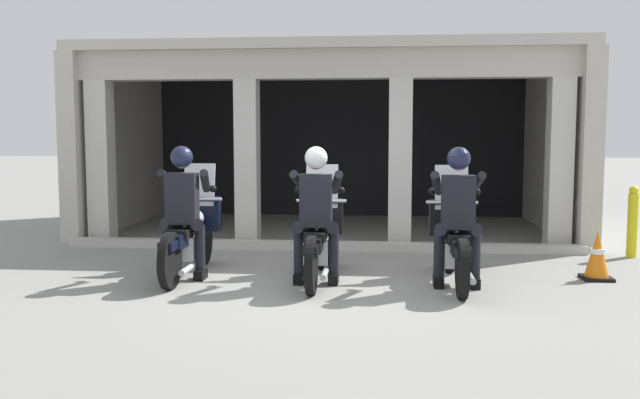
{
  "coord_description": "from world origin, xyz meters",
  "views": [
    {
      "loc": [
        0.76,
        -7.62,
        1.73
      ],
      "look_at": [
        0.0,
        0.51,
        0.93
      ],
      "focal_mm": 38.05,
      "sensor_mm": 36.0,
      "label": 1
    }
  ],
  "objects_px": {
    "motorcycle_left": "(191,234)",
    "police_officer_left": "(183,201)",
    "motorcycle_center": "(319,237)",
    "bollard_kerbside": "(633,222)",
    "police_officer_right": "(458,205)",
    "traffic_cone_flank": "(597,256)",
    "motorcycle_right": "(454,240)",
    "police_officer_center": "(316,203)"
  },
  "relations": [
    {
      "from": "motorcycle_right",
      "to": "police_officer_center",
      "type": "bearing_deg",
      "value": -166.32
    },
    {
      "from": "police_officer_left",
      "to": "motorcycle_right",
      "type": "height_order",
      "value": "police_officer_left"
    },
    {
      "from": "police_officer_center",
      "to": "bollard_kerbside",
      "type": "distance_m",
      "value": 4.74
    },
    {
      "from": "motorcycle_left",
      "to": "motorcycle_right",
      "type": "relative_size",
      "value": 1.0
    },
    {
      "from": "motorcycle_left",
      "to": "police_officer_right",
      "type": "relative_size",
      "value": 1.29
    },
    {
      "from": "police_officer_center",
      "to": "police_officer_right",
      "type": "distance_m",
      "value": 1.59
    },
    {
      "from": "traffic_cone_flank",
      "to": "police_officer_right",
      "type": "bearing_deg",
      "value": -161.55
    },
    {
      "from": "motorcycle_right",
      "to": "bollard_kerbside",
      "type": "height_order",
      "value": "motorcycle_right"
    },
    {
      "from": "motorcycle_right",
      "to": "traffic_cone_flank",
      "type": "height_order",
      "value": "motorcycle_right"
    },
    {
      "from": "police_officer_left",
      "to": "traffic_cone_flank",
      "type": "relative_size",
      "value": 2.69
    },
    {
      "from": "motorcycle_center",
      "to": "bollard_kerbside",
      "type": "bearing_deg",
      "value": 32.14
    },
    {
      "from": "motorcycle_right",
      "to": "police_officer_right",
      "type": "distance_m",
      "value": 0.52
    },
    {
      "from": "police_officer_right",
      "to": "traffic_cone_flank",
      "type": "xyz_separation_m",
      "value": [
        1.7,
        0.57,
        -0.65
      ]
    },
    {
      "from": "motorcycle_left",
      "to": "police_officer_left",
      "type": "relative_size",
      "value": 1.29
    },
    {
      "from": "bollard_kerbside",
      "to": "motorcycle_right",
      "type": "bearing_deg",
      "value": -145.14
    },
    {
      "from": "traffic_cone_flank",
      "to": "police_officer_center",
      "type": "bearing_deg",
      "value": -170.95
    },
    {
      "from": "motorcycle_right",
      "to": "bollard_kerbside",
      "type": "xyz_separation_m",
      "value": [
        2.64,
        1.84,
        -0.0
      ]
    },
    {
      "from": "motorcycle_left",
      "to": "traffic_cone_flank",
      "type": "distance_m",
      "value": 4.89
    },
    {
      "from": "motorcycle_center",
      "to": "bollard_kerbside",
      "type": "relative_size",
      "value": 2.03
    },
    {
      "from": "police_officer_center",
      "to": "police_officer_left",
      "type": "bearing_deg",
      "value": -174.45
    },
    {
      "from": "motorcycle_center",
      "to": "bollard_kerbside",
      "type": "xyz_separation_m",
      "value": [
        4.24,
        1.8,
        -0.0
      ]
    },
    {
      "from": "police_officer_center",
      "to": "bollard_kerbside",
      "type": "bearing_deg",
      "value": 35.3
    },
    {
      "from": "traffic_cone_flank",
      "to": "bollard_kerbside",
      "type": "height_order",
      "value": "bollard_kerbside"
    },
    {
      "from": "police_officer_center",
      "to": "bollard_kerbside",
      "type": "height_order",
      "value": "police_officer_center"
    },
    {
      "from": "motorcycle_left",
      "to": "motorcycle_center",
      "type": "height_order",
      "value": "same"
    },
    {
      "from": "motorcycle_left",
      "to": "police_officer_left",
      "type": "xyz_separation_m",
      "value": [
        -0.0,
        -0.28,
        0.44
      ]
    },
    {
      "from": "police_officer_center",
      "to": "motorcycle_left",
      "type": "bearing_deg",
      "value": 175.59
    },
    {
      "from": "motorcycle_center",
      "to": "police_officer_center",
      "type": "distance_m",
      "value": 0.52
    },
    {
      "from": "police_officer_center",
      "to": "motorcycle_right",
      "type": "xyz_separation_m",
      "value": [
        1.59,
        0.24,
        -0.44
      ]
    },
    {
      "from": "police_officer_left",
      "to": "police_officer_center",
      "type": "xyz_separation_m",
      "value": [
        1.59,
        -0.1,
        0.0
      ]
    },
    {
      "from": "police_officer_left",
      "to": "police_officer_center",
      "type": "relative_size",
      "value": 1.0
    },
    {
      "from": "motorcycle_center",
      "to": "traffic_cone_flank",
      "type": "distance_m",
      "value": 3.31
    },
    {
      "from": "police_officer_right",
      "to": "traffic_cone_flank",
      "type": "height_order",
      "value": "police_officer_right"
    },
    {
      "from": "motorcycle_left",
      "to": "motorcycle_right",
      "type": "distance_m",
      "value": 3.19
    },
    {
      "from": "motorcycle_center",
      "to": "motorcycle_right",
      "type": "height_order",
      "value": "same"
    },
    {
      "from": "police_officer_center",
      "to": "police_officer_right",
      "type": "relative_size",
      "value": 1.0
    },
    {
      "from": "police_officer_right",
      "to": "bollard_kerbside",
      "type": "distance_m",
      "value": 3.42
    },
    {
      "from": "motorcycle_right",
      "to": "police_officer_right",
      "type": "height_order",
      "value": "police_officer_right"
    },
    {
      "from": "motorcycle_left",
      "to": "police_officer_right",
      "type": "distance_m",
      "value": 3.24
    },
    {
      "from": "police_officer_left",
      "to": "police_officer_right",
      "type": "bearing_deg",
      "value": 7.23
    },
    {
      "from": "police_officer_left",
      "to": "traffic_cone_flank",
      "type": "distance_m",
      "value": 4.95
    },
    {
      "from": "police_officer_left",
      "to": "police_officer_right",
      "type": "relative_size",
      "value": 1.0
    }
  ]
}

